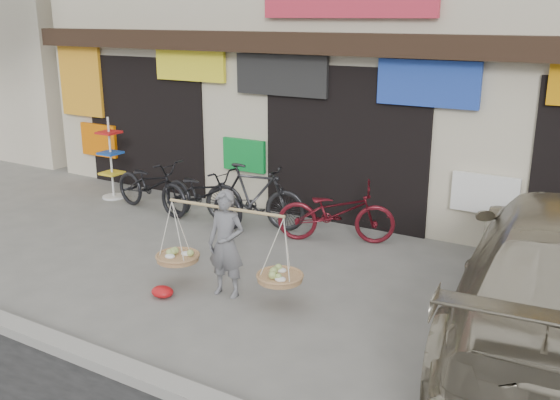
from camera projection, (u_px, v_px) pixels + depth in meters
The scene contains 11 objects.
ground at pixel (224, 297), 8.05m from camera, with size 70.00×70.00×0.00m, color slate.
kerb at pixel (109, 364), 6.39m from camera, with size 70.00×0.25×0.12m, color gray.
shophouse_block at pixel (411, 18), 12.33m from camera, with size 14.00×6.32×7.00m.
neighbor_west at pixel (6, 31), 19.63m from camera, with size 12.00×7.00×6.00m, color beige.
street_vendor at pixel (226, 249), 7.94m from camera, with size 2.07×0.70×1.40m.
bike_0 at pixel (203, 194), 10.85m from camera, with size 0.67×1.91×1.00m, color black.
bike_1 at pixel (254, 196), 10.55m from camera, with size 0.52×1.83×1.10m, color black.
bike_2 at pixel (336, 212), 9.90m from camera, with size 0.65×1.87×0.98m, color #4F0D15.
bike_3 at pixel (152, 185), 11.43m from camera, with size 0.67×1.91×1.00m, color black.
display_rack at pixel (111, 166), 12.24m from camera, with size 0.45×0.45×1.62m.
red_bag at pixel (162, 292), 8.04m from camera, with size 0.31×0.25×0.14m, color red.
Camera 1 is at (4.43, -5.93, 3.49)m, focal length 40.00 mm.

